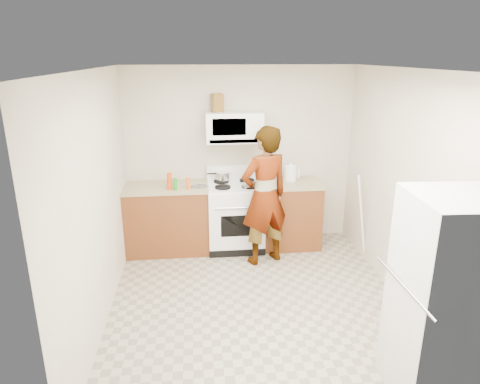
{
  "coord_description": "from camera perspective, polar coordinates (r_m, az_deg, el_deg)",
  "views": [
    {
      "loc": [
        -0.63,
        -4.1,
        2.63
      ],
      "look_at": [
        -0.13,
        0.55,
        1.12
      ],
      "focal_mm": 32.0,
      "sensor_mm": 36.0,
      "label": 1
    }
  ],
  "objects": [
    {
      "name": "floor",
      "position": [
        4.91,
        2.31,
        -14.52
      ],
      "size": [
        3.6,
        3.6,
        0.0
      ],
      "primitive_type": "plane",
      "color": "gray",
      "rests_on": "ground"
    },
    {
      "name": "back_wall",
      "position": [
        6.08,
        -0.0,
        4.77
      ],
      "size": [
        3.2,
        0.02,
        2.5
      ],
      "primitive_type": "cube",
      "color": "beige",
      "rests_on": "floor"
    },
    {
      "name": "right_wall",
      "position": [
        4.86,
        21.37,
        0.12
      ],
      "size": [
        0.02,
        3.6,
        2.5
      ],
      "primitive_type": "cube",
      "color": "beige",
      "rests_on": "floor"
    },
    {
      "name": "cabinet_left",
      "position": [
        6.01,
        -9.61,
        -3.64
      ],
      "size": [
        1.12,
        0.62,
        0.9
      ],
      "primitive_type": "cube",
      "color": "brown",
      "rests_on": "floor"
    },
    {
      "name": "counter_left",
      "position": [
        5.86,
        -9.85,
        0.62
      ],
      "size": [
        1.14,
        0.64,
        0.03
      ],
      "primitive_type": "cube",
      "color": "tan",
      "rests_on": "cabinet_left"
    },
    {
      "name": "cabinet_right",
      "position": [
        6.14,
        6.63,
        -3.03
      ],
      "size": [
        0.8,
        0.62,
        0.9
      ],
      "primitive_type": "cube",
      "color": "brown",
      "rests_on": "floor"
    },
    {
      "name": "counter_right",
      "position": [
        5.99,
        6.79,
        1.15
      ],
      "size": [
        0.82,
        0.64,
        0.03
      ],
      "primitive_type": "cube",
      "color": "tan",
      "rests_on": "cabinet_right"
    },
    {
      "name": "gas_range",
      "position": [
        6.0,
        -0.64,
        -3.05
      ],
      "size": [
        0.76,
        0.65,
        1.13
      ],
      "color": "white",
      "rests_on": "floor"
    },
    {
      "name": "microwave",
      "position": [
        5.81,
        -0.8,
        8.67
      ],
      "size": [
        0.76,
        0.38,
        0.4
      ],
      "primitive_type": "cube",
      "color": "white",
      "rests_on": "back_wall"
    },
    {
      "name": "person",
      "position": [
        5.45,
        3.3,
        -0.59
      ],
      "size": [
        0.78,
        0.65,
        1.81
      ],
      "primitive_type": "imported",
      "rotation": [
        0.0,
        0.0,
        3.53
      ],
      "color": "tan",
      "rests_on": "floor"
    },
    {
      "name": "fridge",
      "position": [
        3.67,
        25.96,
        -13.15
      ],
      "size": [
        0.74,
        0.74,
        1.7
      ],
      "primitive_type": "cube",
      "rotation": [
        0.0,
        0.0,
        -0.06
      ],
      "color": "silver",
      "rests_on": "floor"
    },
    {
      "name": "kettle",
      "position": [
        6.05,
        6.74,
        2.5
      ],
      "size": [
        0.21,
        0.21,
        0.21
      ],
      "primitive_type": "cylinder",
      "rotation": [
        0.0,
        0.0,
        -0.29
      ],
      "color": "white",
      "rests_on": "counter_right"
    },
    {
      "name": "jug",
      "position": [
        5.76,
        -3.06,
        11.79
      ],
      "size": [
        0.17,
        0.17,
        0.24
      ],
      "primitive_type": "cube",
      "rotation": [
        0.0,
        0.0,
        0.28
      ],
      "color": "brown",
      "rests_on": "microwave"
    },
    {
      "name": "saucepan",
      "position": [
        5.99,
        -2.33,
        2.16
      ],
      "size": [
        0.21,
        0.21,
        0.11
      ],
      "primitive_type": "cylinder",
      "rotation": [
        0.0,
        0.0,
        -0.06
      ],
      "color": "silver",
      "rests_on": "gas_range"
    },
    {
      "name": "tray",
      "position": [
        5.74,
        1.54,
        0.93
      ],
      "size": [
        0.28,
        0.21,
        0.05
      ],
      "primitive_type": "cube",
      "rotation": [
        0.0,
        0.0,
        0.22
      ],
      "color": "silver",
      "rests_on": "gas_range"
    },
    {
      "name": "bottle_spray",
      "position": [
        5.67,
        -9.37,
        1.42
      ],
      "size": [
        0.08,
        0.08,
        0.22
      ],
      "primitive_type": "cylinder",
      "rotation": [
        0.0,
        0.0,
        0.31
      ],
      "color": "red",
      "rests_on": "counter_left"
    },
    {
      "name": "bottle_hot_sauce",
      "position": [
        5.66,
        -6.9,
        1.18
      ],
      "size": [
        0.07,
        0.07,
        0.16
      ],
      "primitive_type": "cylinder",
      "rotation": [
        0.0,
        0.0,
        -0.4
      ],
      "color": "#EB521A",
      "rests_on": "counter_left"
    },
    {
      "name": "bottle_green_cap",
      "position": [
        5.63,
        -8.64,
        1.04
      ],
      "size": [
        0.07,
        0.07,
        0.16
      ],
      "primitive_type": "cylinder",
      "rotation": [
        0.0,
        0.0,
        0.4
      ],
      "color": "#178218",
      "rests_on": "counter_left"
    },
    {
      "name": "pot_lid",
      "position": [
        5.77,
        -5.41,
        0.8
      ],
      "size": [
        0.27,
        0.27,
        0.01
      ],
      "primitive_type": "cylinder",
      "rotation": [
        0.0,
        0.0,
        0.13
      ],
      "color": "white",
      "rests_on": "counter_left"
    },
    {
      "name": "broom",
      "position": [
        5.82,
        15.92,
        -3.27
      ],
      "size": [
        0.25,
        0.12,
        1.18
      ],
      "primitive_type": "cylinder",
      "rotation": [
        0.14,
        -0.14,
        -0.42
      ],
      "color": "white",
      "rests_on": "floor"
    }
  ]
}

